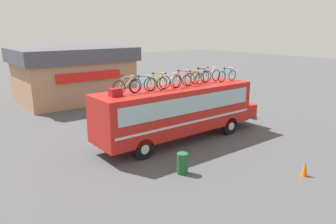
{
  "coord_description": "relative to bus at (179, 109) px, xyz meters",
  "views": [
    {
      "loc": [
        -11.27,
        -13.68,
        6.31
      ],
      "look_at": [
        -0.6,
        0.0,
        1.8
      ],
      "focal_mm": 34.45,
      "sensor_mm": 36.0,
      "label": 1
    }
  ],
  "objects": [
    {
      "name": "traffic_cone",
      "position": [
        1.33,
        -7.08,
        -1.49
      ],
      "size": [
        0.29,
        0.29,
        0.69
      ],
      "primitive_type": "cone",
      "color": "orange",
      "rests_on": "ground"
    },
    {
      "name": "rooftop_bicycle_6",
      "position": [
        1.02,
        -0.06,
        1.66
      ],
      "size": [
        1.64,
        0.44,
        0.87
      ],
      "color": "black",
      "rests_on": "bus"
    },
    {
      "name": "roadside_building",
      "position": [
        -0.45,
        14.13,
        0.59
      ],
      "size": [
        9.89,
        7.0,
        4.7
      ],
      "color": "tan",
      "rests_on": "ground"
    },
    {
      "name": "rooftop_bicycle_4",
      "position": [
        -0.74,
        -0.09,
        1.67
      ],
      "size": [
        1.74,
        0.44,
        0.9
      ],
      "color": "black",
      "rests_on": "bus"
    },
    {
      "name": "rooftop_bicycle_1",
      "position": [
        -3.27,
        0.1,
        1.69
      ],
      "size": [
        1.68,
        0.44,
        0.95
      ],
      "color": "black",
      "rests_on": "bus"
    },
    {
      "name": "rooftop_bicycle_7",
      "position": [
        1.89,
        0.2,
        1.69
      ],
      "size": [
        1.69,
        0.44,
        0.95
      ],
      "color": "black",
      "rests_on": "bus"
    },
    {
      "name": "luggage_bag_1",
      "position": [
        -4.04,
        -0.04,
        1.49
      ],
      "size": [
        0.58,
        0.43,
        0.39
      ],
      "primitive_type": "cube",
      "color": "maroon",
      "rests_on": "bus"
    },
    {
      "name": "rooftop_bicycle_5",
      "position": [
        0.18,
        -0.08,
        1.7
      ],
      "size": [
        1.8,
        0.44,
        0.98
      ],
      "color": "black",
      "rests_on": "bus"
    },
    {
      "name": "rooftop_bicycle_9",
      "position": [
        3.67,
        -0.25,
        1.66
      ],
      "size": [
        1.61,
        0.44,
        0.87
      ],
      "color": "black",
      "rests_on": "bus"
    },
    {
      "name": "trash_bin",
      "position": [
        -2.74,
        -3.56,
        -1.36
      ],
      "size": [
        0.5,
        0.5,
        0.95
      ],
      "primitive_type": "cylinder",
      "color": "#1E592D",
      "rests_on": "ground"
    },
    {
      "name": "ground_plane",
      "position": [
        -0.18,
        0.0,
        -1.83
      ],
      "size": [
        120.0,
        120.0,
        0.0
      ],
      "primitive_type": "plane",
      "color": "#4C4C4F"
    },
    {
      "name": "rooftop_bicycle_8",
      "position": [
        2.73,
        0.25,
        1.68
      ],
      "size": [
        1.68,
        0.44,
        0.93
      ],
      "color": "black",
      "rests_on": "bus"
    },
    {
      "name": "rooftop_bicycle_3",
      "position": [
        -1.52,
        -0.02,
        1.69
      ],
      "size": [
        1.72,
        0.44,
        0.96
      ],
      "color": "black",
      "rests_on": "bus"
    },
    {
      "name": "rooftop_bicycle_2",
      "position": [
        -2.37,
        0.03,
        1.66
      ],
      "size": [
        1.73,
        0.44,
        0.88
      ],
      "color": "black",
      "rests_on": "bus"
    },
    {
      "name": "bus",
      "position": [
        0.0,
        0.0,
        0.0
      ],
      "size": [
        10.88,
        2.6,
        3.13
      ],
      "color": "red",
      "rests_on": "ground"
    }
  ]
}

